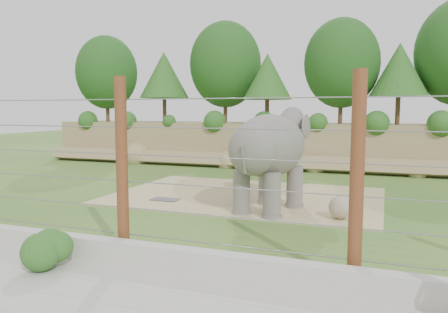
% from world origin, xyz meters
% --- Properties ---
extents(ground, '(90.00, 90.00, 0.00)m').
position_xyz_m(ground, '(0.00, 0.00, 0.00)').
color(ground, '#366324').
rests_on(ground, ground).
extents(back_embankment, '(30.00, 5.52, 8.77)m').
position_xyz_m(back_embankment, '(0.59, 12.68, 3.97)').
color(back_embankment, '#8E7E54').
rests_on(back_embankment, ground).
extents(dirt_patch, '(10.00, 7.00, 0.02)m').
position_xyz_m(dirt_patch, '(0.50, 3.00, 0.01)').
color(dirt_patch, tan).
rests_on(dirt_patch, ground).
extents(drain_grate, '(1.00, 0.60, 0.03)m').
position_xyz_m(drain_grate, '(-1.99, 1.19, 0.04)').
color(drain_grate, '#262628').
rests_on(drain_grate, dirt_patch).
extents(elephant, '(2.52, 4.33, 3.29)m').
position_xyz_m(elephant, '(1.95, 0.94, 1.65)').
color(elephant, slate).
rests_on(elephant, ground).
extents(stone_ball, '(0.69, 0.69, 0.69)m').
position_xyz_m(stone_ball, '(4.26, 0.54, 0.37)').
color(stone_ball, gray).
rests_on(stone_ball, dirt_patch).
extents(retaining_wall, '(26.00, 0.35, 0.50)m').
position_xyz_m(retaining_wall, '(0.00, -5.00, 0.25)').
color(retaining_wall, beige).
rests_on(retaining_wall, ground).
extents(walkway, '(26.00, 4.00, 0.01)m').
position_xyz_m(walkway, '(0.00, -7.00, 0.01)').
color(walkway, beige).
rests_on(walkway, ground).
extents(barrier_fence, '(20.26, 0.26, 4.00)m').
position_xyz_m(barrier_fence, '(0.00, -4.50, 2.00)').
color(barrier_fence, brown).
rests_on(barrier_fence, ground).
extents(walkway_shrub, '(0.79, 0.79, 0.79)m').
position_xyz_m(walkway_shrub, '(-1.00, -5.80, 0.40)').
color(walkway_shrub, '#29531F').
rests_on(walkway_shrub, walkway).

